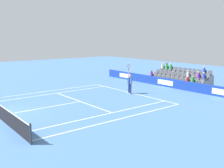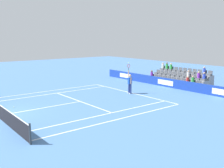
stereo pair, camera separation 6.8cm
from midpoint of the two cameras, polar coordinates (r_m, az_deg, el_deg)
The scene contains 12 objects.
line_baseline at distance 24.48m, azimuth 4.19°, elevation -1.90°, with size 10.97×0.10×0.01m, color white.
line_service at distance 21.25m, azimuth -6.84°, elevation -3.80°, with size 8.23×0.10×0.01m, color white.
line_centre_service at distance 19.84m, azimuth -14.77°, elevation -5.08°, with size 0.10×6.40×0.01m, color white.
line_singles_sideline_left at distance 24.58m, azimuth -12.76°, elevation -2.08°, with size 0.10×11.89×0.01m, color white.
line_singles_sideline_right at distance 17.71m, azimuth -1.10°, elevation -6.56°, with size 0.10×11.89×0.01m, color white.
line_doubles_sideline_left at distance 25.81m, azimuth -14.08°, elevation -1.56°, with size 0.10×11.89×0.01m, color white.
line_doubles_sideline_right at distance 16.69m, azimuth 1.77°, elevation -7.62°, with size 0.10×11.89×0.01m, color white.
line_centre_mark at distance 24.41m, azimuth 4.02°, elevation -1.93°, with size 0.10×0.20×0.01m, color white.
sponsor_barrier at distance 27.93m, azimuth 11.76°, elevation 0.34°, with size 19.10×0.22×0.91m.
tennis_player at distance 23.93m, azimuth 3.99°, elevation 0.23°, with size 0.53×0.37×2.85m.
stadium_stand at distance 29.70m, azimuth 14.65°, elevation 0.99°, with size 6.82×2.85×2.20m.
loose_tennis_ball at distance 20.61m, azimuth -20.54°, elevation -4.74°, with size 0.07×0.07×0.07m, color #D1E533.
Camera 2 is at (-17.68, 4.26, 5.08)m, focal length 41.89 mm.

